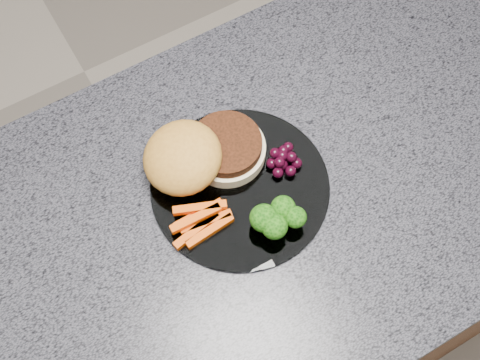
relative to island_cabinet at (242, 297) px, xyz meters
name	(u,v)px	position (x,y,z in m)	size (l,w,h in m)	color
island_cabinet	(242,297)	(0.00, 0.00, 0.00)	(1.20, 0.60, 0.86)	brown
countertop	(242,213)	(0.00, 0.00, 0.45)	(1.20, 0.60, 0.04)	#44444D
plate	(240,187)	(0.01, 0.03, 0.47)	(0.26, 0.26, 0.01)	white
burger	(199,156)	(-0.02, 0.09, 0.50)	(0.18, 0.12, 0.06)	beige
carrot_sticks	(201,221)	(-0.06, 0.01, 0.48)	(0.09, 0.06, 0.02)	#D94803
broccoli	(276,218)	(0.02, -0.05, 0.50)	(0.07, 0.06, 0.05)	olive
grape_bunch	(284,159)	(0.09, 0.03, 0.49)	(0.05, 0.05, 0.03)	black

